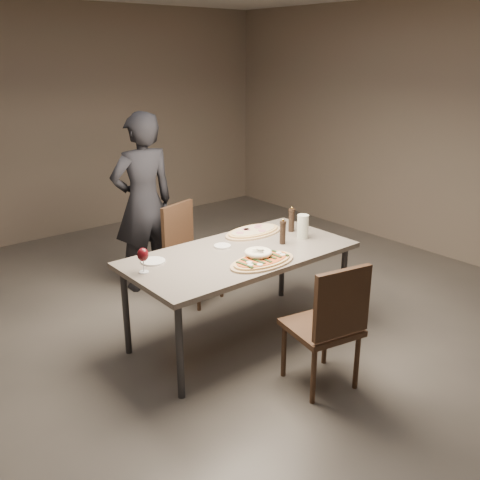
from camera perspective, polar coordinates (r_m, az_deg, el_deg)
room at (r=3.97m, az=-0.00°, el=7.51°), size 7.00×7.00×7.00m
dining_table at (r=4.17m, az=-0.00°, el=-2.03°), size 1.80×0.90×0.75m
zucchini_pizza at (r=3.94m, az=2.39°, el=-2.24°), size 0.56×0.31×0.05m
ham_pizza at (r=4.58m, az=1.44°, el=0.91°), size 0.56×0.31×0.04m
bread_basket at (r=3.99m, az=1.95°, el=-1.53°), size 0.21×0.21×0.07m
oil_dish at (r=4.26m, az=-1.90°, el=-0.65°), size 0.13×0.13×0.02m
pepper_mill_left at (r=4.31m, az=4.58°, el=0.85°), size 0.05×0.05×0.21m
pepper_mill_right at (r=4.62m, az=5.52°, el=2.16°), size 0.06×0.06×0.22m
carafe at (r=4.47m, az=6.71°, el=1.44°), size 0.10×0.10×0.20m
wine_glass at (r=3.79m, az=-10.32°, el=-1.63°), size 0.08×0.08×0.18m
side_plate at (r=4.01m, az=-9.24°, el=-2.25°), size 0.18×0.18×0.01m
chair_near at (r=3.65m, az=9.55°, el=-8.51°), size 0.52×0.52×0.94m
chair_far at (r=4.99m, az=-5.63°, el=-0.72°), size 0.53×0.53×0.91m
diner at (r=5.18m, az=-10.26°, el=3.89°), size 0.66×0.46×1.72m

